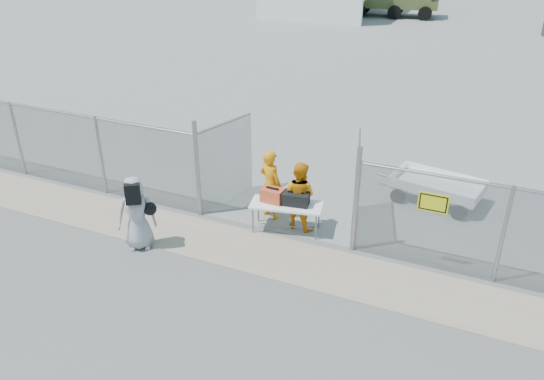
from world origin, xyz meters
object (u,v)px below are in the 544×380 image
at_px(folding_table, 286,217).
at_px(security_worker_right, 299,196).
at_px(security_worker_left, 270,184).
at_px(utility_trailer, 437,189).
at_px(visitor, 137,213).

distance_m(folding_table, security_worker_right, 0.61).
xyz_separation_m(security_worker_left, security_worker_right, (0.83, -0.18, -0.05)).
bearing_deg(security_worker_right, utility_trailer, -128.66).
xyz_separation_m(security_worker_left, visitor, (-2.16, -2.48, -0.03)).
distance_m(folding_table, utility_trailer, 4.29).
height_order(security_worker_left, visitor, security_worker_left).
xyz_separation_m(security_worker_right, utility_trailer, (2.85, 2.71, -0.49)).
xyz_separation_m(visitor, utility_trailer, (5.84, 5.02, -0.51)).
distance_m(visitor, utility_trailer, 7.72).
relative_size(security_worker_left, security_worker_right, 1.06).
bearing_deg(security_worker_left, visitor, 66.91).
bearing_deg(folding_table, security_worker_right, 43.29).
height_order(folding_table, visitor, visitor).
xyz_separation_m(folding_table, utility_trailer, (3.06, 3.01, -0.00)).
distance_m(security_worker_right, utility_trailer, 3.97).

